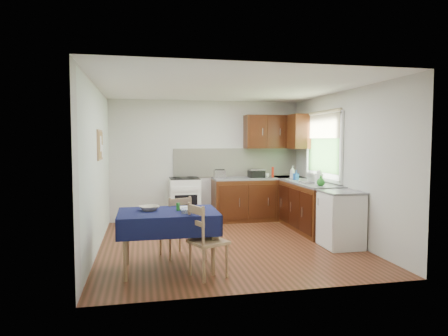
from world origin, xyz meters
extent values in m
plane|color=#472612|center=(0.00, 0.00, 0.00)|extent=(4.20, 4.20, 0.00)
cube|color=white|center=(0.00, 0.00, 2.50)|extent=(4.00, 4.20, 0.02)
cube|color=silver|center=(0.00, 2.10, 1.25)|extent=(4.00, 0.02, 2.50)
cube|color=silver|center=(0.00, -2.10, 1.25)|extent=(4.00, 0.02, 2.50)
cube|color=white|center=(-2.00, 0.00, 1.25)|extent=(0.02, 4.20, 2.50)
cube|color=silver|center=(2.00, 0.00, 1.25)|extent=(0.02, 4.20, 2.50)
cube|color=#351609|center=(1.05, 1.80, 0.43)|extent=(1.90, 0.60, 0.86)
cube|color=#351609|center=(1.70, 0.65, 0.43)|extent=(0.60, 1.70, 0.86)
cube|color=slate|center=(1.05, 1.80, 0.88)|extent=(1.90, 0.60, 0.04)
cube|color=slate|center=(1.70, 0.65, 0.88)|extent=(0.60, 1.70, 0.04)
cube|color=slate|center=(1.70, 1.80, 0.88)|extent=(0.60, 0.60, 0.04)
cube|color=white|center=(0.65, 2.08, 1.20)|extent=(2.70, 0.02, 0.60)
cube|color=#351609|center=(1.40, 1.93, 1.85)|extent=(1.20, 0.35, 0.70)
cube|color=#351609|center=(1.82, 1.50, 1.85)|extent=(0.35, 0.50, 0.70)
cube|color=white|center=(-0.50, 1.80, 0.45)|extent=(0.60, 0.60, 0.90)
cube|color=black|center=(-0.50, 1.80, 0.91)|extent=(0.58, 0.58, 0.02)
cube|color=black|center=(-0.50, 1.50, 0.45)|extent=(0.44, 0.01, 0.32)
cube|color=#2D5723|center=(1.99, 0.70, 1.50)|extent=(0.01, 1.40, 0.85)
cube|color=white|center=(1.97, 0.70, 2.15)|extent=(0.04, 1.48, 0.06)
cube|color=white|center=(1.97, 0.70, 0.95)|extent=(0.04, 1.48, 0.06)
cube|color=tan|center=(1.96, 0.70, 1.93)|extent=(0.02, 1.36, 0.44)
cube|color=white|center=(1.70, -0.55, 0.42)|extent=(0.55, 0.58, 0.85)
cube|color=slate|center=(1.70, -0.55, 0.87)|extent=(0.58, 0.60, 0.03)
cube|color=#A58652|center=(-1.98, 0.30, 1.60)|extent=(0.02, 0.62, 0.47)
cube|color=olive|center=(-1.96, 0.30, 1.60)|extent=(0.01, 0.56, 0.41)
cube|color=white|center=(-1.95, 0.22, 1.62)|extent=(0.00, 0.18, 0.24)
cube|color=white|center=(-1.95, 0.42, 1.50)|extent=(0.00, 0.15, 0.20)
cube|color=#0E1338|center=(-1.01, -1.09, 0.75)|extent=(1.22, 0.81, 0.03)
cube|color=#0E1338|center=(-1.01, -1.51, 0.63)|extent=(1.26, 0.02, 0.26)
cube|color=#0E1338|center=(-1.01, -0.68, 0.63)|extent=(1.26, 0.02, 0.26)
cube|color=#0E1338|center=(-1.63, -1.09, 0.63)|extent=(0.02, 0.85, 0.26)
cube|color=#0E1338|center=(-0.39, -1.09, 0.63)|extent=(0.02, 0.85, 0.26)
cylinder|color=#A58652|center=(-1.54, -1.42, 0.37)|extent=(0.05, 0.05, 0.73)
cylinder|color=#A58652|center=(-0.48, -1.42, 0.37)|extent=(0.05, 0.05, 0.73)
cylinder|color=#A58652|center=(-1.54, -0.77, 0.37)|extent=(0.05, 0.05, 0.73)
cylinder|color=#A58652|center=(-0.48, -0.77, 0.37)|extent=(0.05, 0.05, 0.73)
cube|color=#A58652|center=(-0.88, -0.50, 0.42)|extent=(0.51, 0.51, 0.04)
cube|color=#A58652|center=(-0.82, -0.65, 0.74)|extent=(0.34, 0.16, 0.28)
cylinder|color=#A58652|center=(-0.79, -0.29, 0.21)|extent=(0.03, 0.03, 0.42)
cylinder|color=#A58652|center=(-1.08, -0.41, 0.21)|extent=(0.03, 0.03, 0.42)
cylinder|color=#A58652|center=(-0.67, -0.58, 0.21)|extent=(0.03, 0.03, 0.42)
cylinder|color=#A58652|center=(-0.97, -0.70, 0.21)|extent=(0.03, 0.03, 0.42)
cube|color=#A58652|center=(-0.55, -1.46, 0.43)|extent=(0.53, 0.53, 0.04)
cube|color=#A58652|center=(-0.71, -1.52, 0.77)|extent=(0.17, 0.35, 0.29)
cylinder|color=#A58652|center=(-0.34, -1.55, 0.22)|extent=(0.03, 0.03, 0.43)
cylinder|color=#A58652|center=(-0.46, -1.24, 0.22)|extent=(0.03, 0.03, 0.43)
cylinder|color=#A58652|center=(-0.64, -1.67, 0.22)|extent=(0.03, 0.03, 0.43)
cylinder|color=#A58652|center=(-0.76, -1.37, 0.22)|extent=(0.03, 0.03, 0.43)
cube|color=#B1B1B5|center=(0.22, 1.77, 0.98)|extent=(0.24, 0.15, 0.16)
cube|color=black|center=(0.22, 1.77, 1.07)|extent=(0.20, 0.02, 0.02)
cube|color=black|center=(0.99, 1.74, 0.97)|extent=(0.31, 0.27, 0.14)
cube|color=#B1B1B5|center=(0.99, 1.74, 1.07)|extent=(0.31, 0.27, 0.03)
cylinder|color=red|center=(1.32, 1.66, 1.01)|extent=(0.05, 0.05, 0.22)
cube|color=yellow|center=(1.16, 1.97, 0.98)|extent=(0.14, 0.10, 0.16)
cube|color=gray|center=(1.71, 0.60, 0.91)|extent=(0.39, 0.30, 0.02)
cylinder|color=white|center=(1.71, 0.60, 0.99)|extent=(0.05, 0.19, 0.18)
cylinder|color=white|center=(1.73, 0.34, 0.99)|extent=(0.15, 0.15, 0.19)
sphere|color=white|center=(1.73, 0.34, 1.10)|extent=(0.09, 0.09, 0.09)
imported|color=white|center=(1.20, 1.69, 0.94)|extent=(0.11, 0.11, 0.09)
imported|color=white|center=(1.59, 1.25, 1.03)|extent=(0.12, 0.12, 0.27)
imported|color=blue|center=(1.62, 1.14, 0.99)|extent=(0.10, 0.10, 0.18)
imported|color=#257D22|center=(1.64, 0.07, 0.99)|extent=(0.15, 0.15, 0.18)
imported|color=beige|center=(-1.25, -1.00, 0.79)|extent=(0.32, 0.32, 0.06)
imported|color=white|center=(-0.86, -0.95, 0.77)|extent=(0.18, 0.25, 0.02)
cylinder|color=#248627|center=(-0.88, -1.07, 0.81)|extent=(0.05, 0.05, 0.10)
cube|color=navy|center=(-0.72, -1.23, 0.79)|extent=(0.29, 0.23, 0.05)
camera|label=1|loc=(-1.33, -6.20, 1.67)|focal=32.00mm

